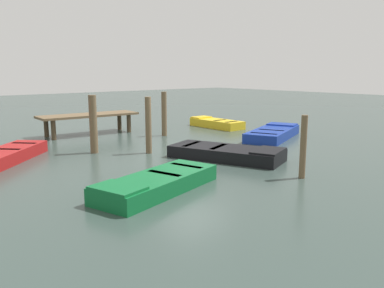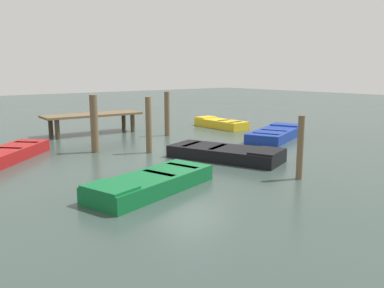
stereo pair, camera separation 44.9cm
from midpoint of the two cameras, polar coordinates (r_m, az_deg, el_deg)
The scene contains 11 objects.
ground_plane at distance 14.09m, azimuth 0.91°, elevation -1.40°, with size 80.00×80.00×0.00m, color #33423D.
dock_segment at distance 18.89m, azimuth -13.47°, elevation 3.87°, with size 4.56×1.68×0.95m.
rowboat_red at distance 14.05m, azimuth -24.71°, elevation -1.51°, with size 3.64×3.61×0.46m.
rowboat_black at distance 13.20m, azimuth 5.90°, elevation -1.31°, with size 2.68×4.01×0.46m.
rowboat_yellow at distance 20.67m, azimuth 4.75°, elevation 3.00°, with size 1.10×3.06×0.46m.
rowboat_blue at distance 17.65m, azimuth 12.73°, elevation 1.48°, with size 4.11×2.77×0.46m.
rowboat_green at distance 9.74m, azimuth -4.59°, elevation -5.57°, with size 3.72×2.15×0.46m.
mooring_piling_center at distance 14.12m, azimuth -5.36°, elevation 2.73°, with size 0.21×0.21×2.01m, color brown.
mooring_piling_near_right at distance 11.09m, azimuth 16.45°, elevation -0.51°, with size 0.17×0.17×1.74m, color brown.
mooring_piling_mid_right at distance 14.53m, azimuth -13.05°, elevation 2.84°, with size 0.27×0.27×2.07m, color brown.
mooring_piling_near_left at distance 17.91m, azimuth -2.90°, elevation 4.37°, with size 0.23×0.23×1.99m, color brown.
Camera 2 is at (-8.60, -10.77, 2.91)m, focal length 37.02 mm.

